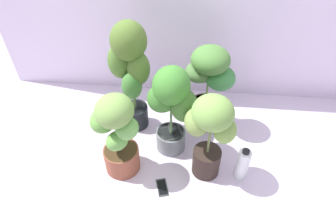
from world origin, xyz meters
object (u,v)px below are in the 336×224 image
(potted_plant_back_left, at_px, (130,68))
(potted_plant_front_left, at_px, (117,133))
(potted_plant_front_right, at_px, (210,130))
(potted_plant_back_right, at_px, (209,83))
(nutrient_bottle, at_px, (243,164))
(cell_phone, at_px, (163,187))
(potted_plant_center, at_px, (172,103))

(potted_plant_back_left, xyz_separation_m, potted_plant_front_left, (-0.02, -0.46, -0.21))
(potted_plant_front_right, distance_m, potted_plant_back_right, 0.51)
(potted_plant_back_right, xyz_separation_m, nutrient_bottle, (0.26, -0.54, -0.29))
(potted_plant_front_right, bearing_deg, nutrient_bottle, -5.29)
(potted_plant_front_right, relative_size, potted_plant_front_left, 1.04)
(potted_plant_front_right, height_order, cell_phone, potted_plant_front_right)
(potted_plant_back_right, bearing_deg, potted_plant_front_right, -89.74)
(potted_plant_back_right, relative_size, nutrient_bottle, 2.63)
(potted_plant_center, height_order, potted_plant_front_left, potted_plant_center)
(potted_plant_front_right, relative_size, potted_plant_back_right, 0.94)
(potted_plant_back_left, height_order, potted_plant_center, potted_plant_back_left)
(potted_plant_back_right, xyz_separation_m, potted_plant_center, (-0.26, -0.31, 0.02))
(potted_plant_front_right, height_order, potted_plant_center, potted_plant_center)
(potted_plant_front_right, xyz_separation_m, nutrient_bottle, (0.25, -0.02, -0.29))
(potted_plant_front_left, bearing_deg, potted_plant_back_right, 41.97)
(potted_plant_center, height_order, cell_phone, potted_plant_center)
(potted_plant_center, bearing_deg, potted_plant_back_right, 49.71)
(nutrient_bottle, bearing_deg, potted_plant_front_right, 174.71)
(potted_plant_back_right, height_order, cell_phone, potted_plant_back_right)
(potted_plant_center, distance_m, cell_phone, 0.59)
(potted_plant_back_left, xyz_separation_m, potted_plant_front_right, (0.59, -0.43, -0.15))
(potted_plant_center, relative_size, cell_phone, 4.61)
(potted_plant_center, bearing_deg, potted_plant_back_left, 145.54)
(potted_plant_back_left, relative_size, potted_plant_center, 1.27)
(potted_plant_back_left, xyz_separation_m, nutrient_bottle, (0.84, -0.45, -0.44))
(potted_plant_center, distance_m, potted_plant_front_left, 0.42)
(potted_plant_back_left, bearing_deg, potted_plant_front_left, -92.25)
(potted_plant_back_left, distance_m, potted_plant_center, 0.41)
(potted_plant_front_left, height_order, cell_phone, potted_plant_front_left)
(cell_phone, bearing_deg, nutrient_bottle, 179.67)
(cell_phone, bearing_deg, potted_plant_front_left, -41.87)
(potted_plant_front_right, bearing_deg, potted_plant_back_left, 143.66)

